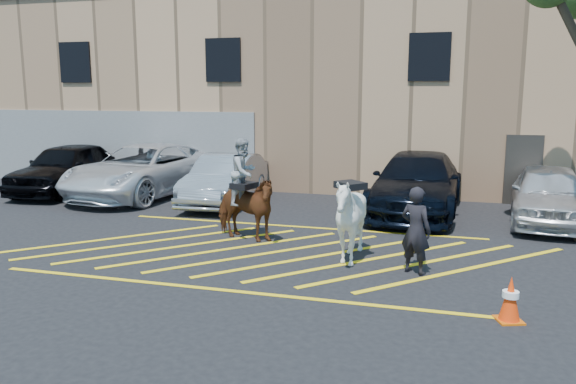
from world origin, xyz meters
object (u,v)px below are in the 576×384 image
(traffic_cone, at_px, (510,299))
(car_white_pickup, at_px, (144,170))
(handler, at_px, (416,230))
(mounted_bay, at_px, (244,199))
(car_silver_sedan, at_px, (225,179))
(car_blue_suv, at_px, (417,183))
(car_black_suv, at_px, (67,168))
(car_white_suv, at_px, (549,194))
(saddled_white, at_px, (350,219))

(traffic_cone, bearing_deg, car_white_pickup, 143.71)
(handler, distance_m, mounted_bay, 4.34)
(car_silver_sedan, distance_m, car_blue_suv, 5.94)
(car_blue_suv, bearing_deg, car_silver_sedan, -173.58)
(car_black_suv, bearing_deg, car_white_suv, -5.97)
(car_blue_suv, height_order, car_white_suv, car_blue_suv)
(saddled_white, bearing_deg, car_white_suv, 47.09)
(car_white_suv, relative_size, mounted_bay, 1.90)
(handler, bearing_deg, saddled_white, 11.05)
(car_white_pickup, xyz_separation_m, car_silver_sedan, (3.16, -0.49, -0.10))
(mounted_bay, bearing_deg, car_white_pickup, 139.24)
(car_silver_sedan, bearing_deg, mounted_bay, -65.73)
(mounted_bay, relative_size, saddled_white, 1.10)
(car_blue_suv, relative_size, handler, 3.42)
(mounted_bay, distance_m, saddled_white, 2.94)
(handler, bearing_deg, car_black_suv, 0.98)
(car_black_suv, bearing_deg, traffic_cone, -33.47)
(car_black_suv, height_order, car_white_suv, car_black_suv)
(car_silver_sedan, height_order, traffic_cone, car_silver_sedan)
(car_silver_sedan, bearing_deg, car_white_pickup, 167.88)
(car_silver_sedan, height_order, mounted_bay, mounted_bay)
(car_blue_suv, height_order, saddled_white, saddled_white)
(car_black_suv, distance_m, car_silver_sedan, 6.15)
(car_blue_suv, height_order, handler, handler)
(car_silver_sedan, relative_size, car_white_suv, 1.01)
(car_blue_suv, xyz_separation_m, car_white_suv, (3.50, -0.51, -0.07))
(car_black_suv, height_order, car_silver_sedan, car_black_suv)
(car_silver_sedan, height_order, car_white_suv, car_white_suv)
(saddled_white, bearing_deg, car_blue_suv, 78.69)
(car_white_suv, relative_size, handler, 2.69)
(car_black_suv, xyz_separation_m, car_silver_sedan, (6.14, -0.38, -0.10))
(mounted_bay, height_order, saddled_white, mounted_bay)
(mounted_bay, bearing_deg, saddled_white, -21.82)
(car_white_pickup, relative_size, mounted_bay, 2.57)
(car_white_pickup, height_order, saddled_white, saddled_white)
(car_white_pickup, relative_size, car_blue_suv, 1.06)
(car_white_suv, bearing_deg, car_black_suv, -176.04)
(car_white_pickup, distance_m, mounted_bay, 6.96)
(car_blue_suv, distance_m, traffic_cone, 8.07)
(car_white_pickup, relative_size, handler, 3.64)
(car_white_suv, height_order, handler, handler)
(car_white_pickup, relative_size, car_white_suv, 1.35)
(car_silver_sedan, bearing_deg, saddled_white, -50.02)
(car_black_suv, height_order, car_blue_suv, car_black_suv)
(car_black_suv, distance_m, mounted_bay, 9.37)
(handler, bearing_deg, car_blue_suv, -60.84)
(handler, bearing_deg, car_silver_sedan, -15.16)
(handler, height_order, saddled_white, saddled_white)
(mounted_bay, bearing_deg, traffic_cone, -31.60)
(car_blue_suv, distance_m, car_white_suv, 3.54)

